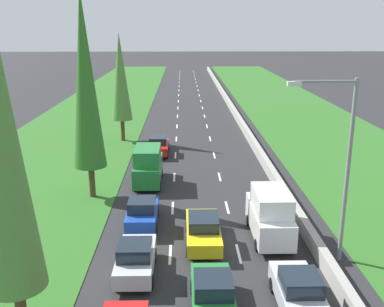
# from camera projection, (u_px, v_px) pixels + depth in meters

# --- Properties ---
(ground_plane) EXTENTS (300.00, 300.00, 0.00)m
(ground_plane) POSITION_uv_depth(u_px,v_px,m) (191.00, 112.00, 60.00)
(ground_plane) COLOR #28282B
(ground_plane) RESTS_ON ground
(grass_verge_left) EXTENTS (14.00, 140.00, 0.04)m
(grass_verge_left) POSITION_uv_depth(u_px,v_px,m) (97.00, 112.00, 59.73)
(grass_verge_left) COLOR #2D6623
(grass_verge_left) RESTS_ON ground
(grass_verge_right) EXTENTS (14.00, 140.00, 0.04)m
(grass_verge_right) POSITION_uv_depth(u_px,v_px,m) (295.00, 111.00, 60.29)
(grass_verge_right) COLOR #2D6623
(grass_verge_right) RESTS_ON ground
(median_barrier) EXTENTS (0.44, 120.00, 0.85)m
(median_barrier) POSITION_uv_depth(u_px,v_px,m) (232.00, 109.00, 60.00)
(median_barrier) COLOR #9E9B93
(median_barrier) RESTS_ON ground
(lane_markings) EXTENTS (3.64, 116.00, 0.01)m
(lane_markings) POSITION_uv_depth(u_px,v_px,m) (191.00, 112.00, 60.00)
(lane_markings) COLOR white
(lane_markings) RESTS_ON ground
(silver_hatchback_right_lane) EXTENTS (1.74, 3.90, 1.72)m
(silver_hatchback_right_lane) POSITION_uv_depth(u_px,v_px,m) (298.00, 291.00, 17.93)
(silver_hatchback_right_lane) COLOR silver
(silver_hatchback_right_lane) RESTS_ON ground
(silver_hatchback_left_lane) EXTENTS (1.74, 3.90, 1.72)m
(silver_hatchback_left_lane) POSITION_uv_depth(u_px,v_px,m) (136.00, 259.00, 20.46)
(silver_hatchback_left_lane) COLOR silver
(silver_hatchback_left_lane) RESTS_ON ground
(blue_hatchback_left_lane) EXTENTS (1.74, 3.90, 1.72)m
(blue_hatchback_left_lane) POSITION_uv_depth(u_px,v_px,m) (143.00, 212.00, 25.52)
(blue_hatchback_left_lane) COLOR #1E47B7
(blue_hatchback_left_lane) RESTS_ON ground
(green_van_left_lane) EXTENTS (1.96, 4.90, 2.82)m
(green_van_left_lane) POSITION_uv_depth(u_px,v_px,m) (148.00, 166.00, 32.25)
(green_van_left_lane) COLOR #237A33
(green_van_left_lane) RESTS_ON ground
(red_sedan_left_lane) EXTENTS (1.82, 4.50, 1.64)m
(red_sedan_left_lane) POSITION_uv_depth(u_px,v_px,m) (158.00, 145.00, 40.08)
(red_sedan_left_lane) COLOR red
(red_sedan_left_lane) RESTS_ON ground
(green_hatchback_centre_lane) EXTENTS (1.74, 3.90, 1.72)m
(green_hatchback_centre_lane) POSITION_uv_depth(u_px,v_px,m) (213.00, 294.00, 17.75)
(green_hatchback_centre_lane) COLOR #237A33
(green_hatchback_centre_lane) RESTS_ON ground
(white_van_right_lane) EXTENTS (1.96, 4.90, 2.82)m
(white_van_right_lane) POSITION_uv_depth(u_px,v_px,m) (270.00, 214.00, 23.89)
(white_van_right_lane) COLOR white
(white_van_right_lane) RESTS_ON ground
(yellow_sedan_centre_lane) EXTENTS (1.82, 4.50, 1.64)m
(yellow_sedan_centre_lane) POSITION_uv_depth(u_px,v_px,m) (203.00, 230.00, 23.39)
(yellow_sedan_centre_lane) COLOR yellow
(yellow_sedan_centre_lane) RESTS_ON ground
(poplar_tree_second) EXTENTS (2.14, 2.14, 13.62)m
(poplar_tree_second) POSITION_uv_depth(u_px,v_px,m) (85.00, 81.00, 27.98)
(poplar_tree_second) COLOR #4C3823
(poplar_tree_second) RESTS_ON ground
(poplar_tree_third) EXTENTS (2.07, 2.07, 10.69)m
(poplar_tree_third) POSITION_uv_depth(u_px,v_px,m) (120.00, 77.00, 43.15)
(poplar_tree_third) COLOR #4C3823
(poplar_tree_third) RESTS_ON ground
(street_light_mast) EXTENTS (3.20, 0.28, 9.00)m
(street_light_mast) POSITION_uv_depth(u_px,v_px,m) (342.00, 159.00, 20.56)
(street_light_mast) COLOR gray
(street_light_mast) RESTS_ON ground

